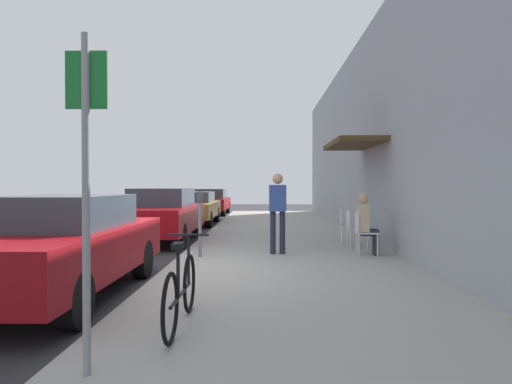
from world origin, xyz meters
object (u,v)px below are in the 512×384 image
object	(u,v)px
cafe_chair_0	(363,231)
parked_car_2	(193,207)
parked_car_0	(60,245)
parked_car_3	(211,201)
street_sign	(86,176)
parked_car_1	(162,214)
seated_patron_0	(366,222)
bicycle_0	(181,291)
pedestrian_standing	(278,207)
cafe_chair_2	(346,223)
parking_meter	(200,219)
cafe_chair_1	(354,227)

from	to	relation	value
cafe_chair_0	parked_car_2	bearing A→B (deg)	119.59
parked_car_0	parked_car_2	xyz separation A→B (m)	(0.00, 11.84, -0.05)
parked_car_0	cafe_chair_0	world-z (taller)	parked_car_0
parked_car_3	street_sign	size ratio (longest dim) A/B	1.69
parked_car_1	seated_patron_0	world-z (taller)	parked_car_1
bicycle_0	pedestrian_standing	bearing A→B (deg)	76.94
parked_car_1	cafe_chair_2	bearing A→B (deg)	-13.25
parked_car_0	seated_patron_0	xyz separation A→B (m)	(4.98, 3.17, 0.07)
cafe_chair_0	parked_car_0	bearing A→B (deg)	-147.13
parked_car_1	parking_meter	size ratio (longest dim) A/B	3.33
parked_car_3	bicycle_0	size ratio (longest dim) A/B	2.57
parking_meter	cafe_chair_1	bearing A→B (deg)	20.35
cafe_chair_0	cafe_chair_2	distance (m)	1.91
parked_car_1	cafe_chair_1	size ratio (longest dim) A/B	5.06
cafe_chair_1	street_sign	bearing A→B (deg)	-116.12
cafe_chair_1	cafe_chair_2	distance (m)	0.95
seated_patron_0	cafe_chair_1	distance (m)	0.98
cafe_chair_2	parked_car_2	bearing A→B (deg)	126.06
seated_patron_0	pedestrian_standing	world-z (taller)	pedestrian_standing
pedestrian_standing	seated_patron_0	bearing A→B (deg)	-3.62
parked_car_2	seated_patron_0	world-z (taller)	seated_patron_0
parking_meter	pedestrian_standing	size ratio (longest dim) A/B	0.78
street_sign	pedestrian_standing	xyz separation A→B (m)	(1.64, 6.13, -0.52)
street_sign	seated_patron_0	xyz separation A→B (m)	(3.48, 6.01, -0.82)
parked_car_2	bicycle_0	distance (m)	13.63
parked_car_2	pedestrian_standing	bearing A→B (deg)	-69.83
street_sign	cafe_chair_0	bearing A→B (deg)	60.41
bicycle_0	street_sign	bearing A→B (deg)	-112.50
parked_car_1	street_sign	bearing A→B (deg)	-80.62
parked_car_3	parking_meter	xyz separation A→B (m)	(1.55, -15.05, 0.17)
seated_patron_0	bicycle_0	bearing A→B (deg)	-121.77
parked_car_3	cafe_chair_1	distance (m)	14.65
street_sign	cafe_chair_0	world-z (taller)	street_sign
parked_car_2	cafe_chair_2	world-z (taller)	parked_car_2
parked_car_2	parked_car_1	bearing A→B (deg)	-90.00
parked_car_0	parked_car_1	bearing A→B (deg)	90.00
parked_car_2	bicycle_0	bearing A→B (deg)	-81.57
street_sign	pedestrian_standing	bearing A→B (deg)	75.02
parked_car_1	cafe_chair_0	world-z (taller)	parked_car_1
parked_car_1	bicycle_0	size ratio (longest dim) A/B	2.57
cafe_chair_2	pedestrian_standing	xyz separation A→B (m)	(-1.78, -1.80, 0.50)
seated_patron_0	cafe_chair_1	world-z (taller)	seated_patron_0
parked_car_3	cafe_chair_1	size ratio (longest dim) A/B	5.06
parking_meter	cafe_chair_1	size ratio (longest dim) A/B	1.52
pedestrian_standing	parked_car_1	bearing A→B (deg)	136.76
parked_car_1	cafe_chair_1	xyz separation A→B (m)	(4.92, -2.11, -0.14)
seated_patron_0	parked_car_0	bearing A→B (deg)	-147.49
bicycle_0	cafe_chair_1	size ratio (longest dim) A/B	1.97
parked_car_2	street_sign	xyz separation A→B (m)	(1.50, -14.68, 0.94)
parked_car_0	cafe_chair_2	world-z (taller)	parked_car_0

